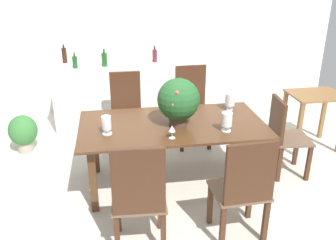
{
  "coord_description": "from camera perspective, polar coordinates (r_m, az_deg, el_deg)",
  "views": [
    {
      "loc": [
        -0.61,
        -3.48,
        2.31
      ],
      "look_at": [
        -0.02,
        0.22,
        0.7
      ],
      "focal_mm": 39.19,
      "sensor_mm": 36.0,
      "label": 1
    }
  ],
  "objects": [
    {
      "name": "ground_plane",
      "position": [
        4.23,
        0.73,
        -9.98
      ],
      "size": [
        7.04,
        7.04,
        0.0
      ],
      "primitive_type": "plane",
      "color": "beige"
    },
    {
      "name": "back_wall",
      "position": [
        6.2,
        -3.4,
        13.75
      ],
      "size": [
        6.4,
        0.1,
        2.6
      ],
      "primitive_type": "cube",
      "color": "white",
      "rests_on": "ground"
    },
    {
      "name": "dining_table",
      "position": [
        3.95,
        0.66,
        -1.78
      ],
      "size": [
        1.98,
        1.04,
        0.74
      ],
      "color": "#4C2D19",
      "rests_on": "ground"
    },
    {
      "name": "chair_foot_end",
      "position": [
        4.4,
        17.55,
        -1.94
      ],
      "size": [
        0.45,
        0.47,
        0.94
      ],
      "rotation": [
        0.0,
        0.0,
        1.48
      ],
      "color": "#422616",
      "rests_on": "ground"
    },
    {
      "name": "chair_far_left",
      "position": [
        4.88,
        -6.51,
        1.98
      ],
      "size": [
        0.44,
        0.41,
        1.02
      ],
      "rotation": [
        0.0,
        0.0,
        -0.01
      ],
      "color": "#422616",
      "rests_on": "ground"
    },
    {
      "name": "chair_near_right",
      "position": [
        3.24,
        11.78,
        -10.06
      ],
      "size": [
        0.49,
        0.44,
        1.02
      ],
      "rotation": [
        0.0,
        0.0,
        3.19
      ],
      "color": "#422616",
      "rests_on": "ground"
    },
    {
      "name": "chair_far_right",
      "position": [
        4.99,
        3.69,
        2.81
      ],
      "size": [
        0.46,
        0.45,
        1.06
      ],
      "rotation": [
        0.0,
        0.0,
        0.01
      ],
      "color": "#422616",
      "rests_on": "ground"
    },
    {
      "name": "chair_near_left",
      "position": [
        3.06,
        -4.55,
        -11.57
      ],
      "size": [
        0.48,
        0.45,
        1.04
      ],
      "rotation": [
        0.0,
        0.0,
        3.08
      ],
      "color": "#422616",
      "rests_on": "ground"
    },
    {
      "name": "flower_centerpiece",
      "position": [
        3.8,
        1.63,
        3.07
      ],
      "size": [
        0.44,
        0.44,
        0.5
      ],
      "color": "#4C3828",
      "rests_on": "dining_table"
    },
    {
      "name": "crystal_vase_left",
      "position": [
        3.68,
        -9.54,
        -0.58
      ],
      "size": [
        0.1,
        0.1,
        0.19
      ],
      "color": "silver",
      "rests_on": "dining_table"
    },
    {
      "name": "crystal_vase_center_near",
      "position": [
        4.3,
        9.63,
        3.12
      ],
      "size": [
        0.11,
        0.11,
        0.2
      ],
      "color": "silver",
      "rests_on": "dining_table"
    },
    {
      "name": "crystal_vase_right",
      "position": [
        3.74,
        9.13,
        -0.02
      ],
      "size": [
        0.11,
        0.11,
        0.2
      ],
      "color": "silver",
      "rests_on": "dining_table"
    },
    {
      "name": "wine_glass",
      "position": [
        3.55,
        0.63,
        -1.44
      ],
      "size": [
        0.07,
        0.07,
        0.13
      ],
      "color": "silver",
      "rests_on": "dining_table"
    },
    {
      "name": "kitchen_counter",
      "position": [
        5.64,
        -7.67,
        3.99
      ],
      "size": [
        1.87,
        0.6,
        0.95
      ],
      "primitive_type": "cube",
      "color": "white",
      "rests_on": "ground"
    },
    {
      "name": "wine_bottle_amber",
      "position": [
        5.68,
        -15.81,
        9.68
      ],
      "size": [
        0.07,
        0.07,
        0.27
      ],
      "color": "black",
      "rests_on": "kitchen_counter"
    },
    {
      "name": "wine_bottle_tall",
      "position": [
        5.53,
        -2.08,
        10.0
      ],
      "size": [
        0.07,
        0.07,
        0.24
      ],
      "color": "#511E28",
      "rests_on": "kitchen_counter"
    },
    {
      "name": "wine_bottle_dark",
      "position": [
        5.35,
        -14.27,
        8.76
      ],
      "size": [
        0.07,
        0.07,
        0.22
      ],
      "color": "#194C1E",
      "rests_on": "kitchen_counter"
    },
    {
      "name": "wine_bottle_clear",
      "position": [
        5.36,
        -9.85,
        9.28
      ],
      "size": [
        0.08,
        0.08,
        0.25
      ],
      "color": "#194C1E",
      "rests_on": "kitchen_counter"
    },
    {
      "name": "side_table",
      "position": [
        5.19,
        21.78,
        1.92
      ],
      "size": [
        0.68,
        0.53,
        0.76
      ],
      "color": "brown",
      "rests_on": "ground"
    },
    {
      "name": "potted_plant_floor",
      "position": [
        5.16,
        -21.6,
        -1.74
      ],
      "size": [
        0.37,
        0.37,
        0.51
      ],
      "color": "#9E9384",
      "rests_on": "ground"
    }
  ]
}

